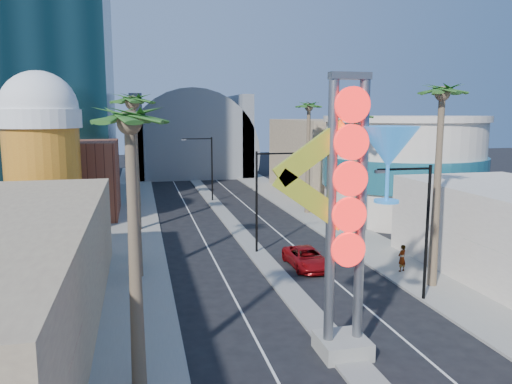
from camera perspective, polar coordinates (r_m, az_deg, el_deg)
name	(u,v)px	position (r m, az deg, el deg)	size (l,w,h in m)	color
sidewalk_west	(134,219)	(52.96, -13.82, -3.03)	(5.00, 100.00, 0.15)	gray
sidewalk_east	(309,211)	(55.99, 6.02, -2.18)	(5.00, 100.00, 0.15)	gray
median	(220,210)	(56.56, -4.12, -2.03)	(1.60, 84.00, 0.15)	gray
brick_filler_west	(69,180)	(55.75, -20.63, 1.34)	(10.00, 10.00, 8.00)	brown
filler_east	(323,156)	(69.63, 7.64, 4.07)	(10.00, 20.00, 10.00)	#987E62
beer_mug	(42,148)	(47.67, -23.29, 4.63)	(7.00, 7.00, 14.50)	#C3641A
turquoise_building	(403,168)	(54.20, 16.40, 2.67)	(16.60, 16.60, 10.60)	beige
canopy	(189,151)	(89.51, -7.62, 4.70)	(22.00, 16.00, 22.00)	slate
neon_sign	(364,195)	(22.25, 12.28, -0.38)	(6.53, 2.60, 12.55)	gray
streetlight_0	(263,192)	(38.45, 0.86, 0.04)	(3.79, 0.25, 8.00)	black
streetlight_1	(208,163)	(61.68, -5.56, 3.37)	(3.79, 0.25, 8.00)	black
streetlight_2	(420,220)	(29.85, 18.25, -3.11)	(3.45, 0.25, 8.00)	black
palm_0	(130,139)	(18.87, -14.21, 5.93)	(2.40, 2.40, 11.70)	brown
palm_1	(133,114)	(32.85, -13.90, 8.68)	(2.40, 2.40, 12.70)	brown
palm_2	(135,129)	(46.87, -13.68, 7.05)	(2.40, 2.40, 11.20)	brown
palm_3	(135,126)	(58.86, -13.61, 7.39)	(2.40, 2.40, 11.20)	brown
palm_5	(442,106)	(32.15, 20.45, 9.17)	(2.40, 2.40, 13.20)	brown
palm_6	(356,125)	(42.69, 11.38, 7.57)	(2.40, 2.40, 11.70)	brown
palm_7	(309,114)	(53.83, 6.06, 8.90)	(2.40, 2.40, 12.70)	brown
red_pickup	(306,258)	(35.86, 5.79, -7.50)	(2.35, 5.10, 1.42)	maroon
pedestrian_a	(402,258)	(35.74, 16.34, -7.26)	(0.68, 0.44, 1.86)	gray
pedestrian_b	(347,235)	(41.38, 10.31, -4.84)	(0.90, 0.70, 1.84)	gray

